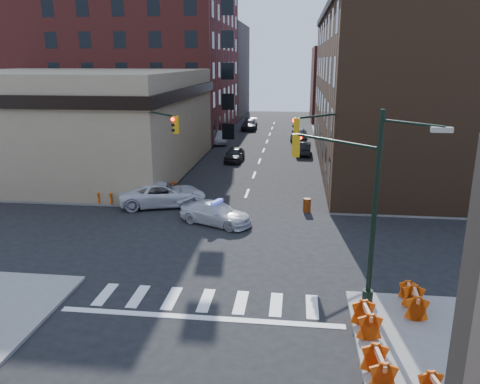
% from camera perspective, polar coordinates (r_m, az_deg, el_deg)
% --- Properties ---
extents(ground, '(140.00, 140.00, 0.00)m').
position_cam_1_polar(ground, '(26.66, -1.40, -6.06)').
color(ground, black).
rests_on(ground, ground).
extents(sidewalk_nw, '(34.00, 54.50, 0.15)m').
position_cam_1_polar(sidewalk_nw, '(63.87, -17.95, 6.17)').
color(sidewalk_nw, gray).
rests_on(sidewalk_nw, ground).
extents(sidewalk_ne, '(34.00, 54.50, 0.15)m').
position_cam_1_polar(sidewalk_ne, '(61.23, 25.34, 5.03)').
color(sidewalk_ne, gray).
rests_on(sidewalk_ne, ground).
extents(bank_building, '(22.00, 22.00, 9.00)m').
position_cam_1_polar(bank_building, '(46.18, -19.89, 8.13)').
color(bank_building, '#978363').
rests_on(bank_building, ground).
extents(apartment_block, '(25.00, 25.00, 24.00)m').
position_cam_1_polar(apartment_block, '(68.19, -12.62, 17.19)').
color(apartment_block, maroon).
rests_on(apartment_block, ground).
extents(commercial_row_ne, '(14.00, 34.00, 14.00)m').
position_cam_1_polar(commercial_row_ne, '(48.00, 18.53, 11.52)').
color(commercial_row_ne, '#492F1D').
rests_on(commercial_row_ne, ground).
extents(filler_nw, '(20.00, 18.00, 16.00)m').
position_cam_1_polar(filler_nw, '(88.69, -6.10, 14.48)').
color(filler_nw, brown).
rests_on(filler_nw, ground).
extents(filler_ne, '(16.00, 16.00, 12.00)m').
position_cam_1_polar(filler_ne, '(83.22, 14.39, 12.63)').
color(filler_ne, maroon).
rests_on(filler_ne, ground).
extents(signal_pole_se, '(5.40, 5.27, 8.00)m').
position_cam_1_polar(signal_pole_se, '(19.84, 13.67, -0.19)').
color(signal_pole_se, black).
rests_on(signal_pole_se, sidewalk_se).
extents(signal_pole_nw, '(3.58, 3.67, 8.00)m').
position_cam_1_polar(signal_pole_nw, '(31.77, -10.60, 5.41)').
color(signal_pole_nw, black).
rests_on(signal_pole_nw, sidewalk_nw).
extents(signal_pole_ne, '(3.67, 3.58, 8.00)m').
position_cam_1_polar(signal_pole_ne, '(30.43, 11.00, 4.94)').
color(signal_pole_ne, black).
rests_on(signal_pole_ne, sidewalk_ne).
extents(tree_ne_near, '(3.00, 3.00, 4.85)m').
position_cam_1_polar(tree_ne_near, '(51.04, 11.31, 8.26)').
color(tree_ne_near, black).
rests_on(tree_ne_near, sidewalk_ne).
extents(tree_ne_far, '(3.00, 3.00, 4.85)m').
position_cam_1_polar(tree_ne_far, '(58.96, 10.76, 9.27)').
color(tree_ne_far, black).
rests_on(tree_ne_far, sidewalk_ne).
extents(police_car, '(5.14, 3.66, 1.38)m').
position_cam_1_polar(police_car, '(29.29, -2.97, -2.59)').
color(police_car, silver).
rests_on(police_car, ground).
extents(pickup, '(6.52, 4.38, 1.66)m').
position_cam_1_polar(pickup, '(33.28, -9.38, -0.27)').
color(pickup, silver).
rests_on(pickup, ground).
extents(parked_car_wnear, '(1.88, 4.24, 1.42)m').
position_cam_1_polar(parked_car_wnear, '(47.38, -0.67, 4.59)').
color(parked_car_wnear, black).
rests_on(parked_car_wnear, ground).
extents(parked_car_wfar, '(2.06, 4.75, 1.52)m').
position_cam_1_polar(parked_car_wfar, '(57.80, -2.30, 6.67)').
color(parked_car_wfar, '#999EA2').
rests_on(parked_car_wfar, ground).
extents(parked_car_wdeep, '(2.19, 5.29, 1.53)m').
position_cam_1_polar(parked_car_wdeep, '(69.37, 1.16, 8.22)').
color(parked_car_wdeep, black).
rests_on(parked_car_wdeep, ground).
extents(parked_car_enear, '(1.66, 4.36, 1.42)m').
position_cam_1_polar(parked_car_enear, '(51.30, 7.76, 5.31)').
color(parked_car_enear, black).
rests_on(parked_car_enear, ground).
extents(parked_car_efar, '(2.29, 4.93, 1.63)m').
position_cam_1_polar(parked_car_efar, '(60.89, 7.18, 7.08)').
color(parked_car_efar, gray).
rests_on(parked_car_efar, ground).
extents(pedestrian_a, '(0.73, 0.58, 1.77)m').
position_cam_1_polar(pedestrian_a, '(35.84, -16.18, 0.81)').
color(pedestrian_a, black).
rests_on(pedestrian_a, sidewalk_nw).
extents(pedestrian_b, '(0.95, 0.84, 1.65)m').
position_cam_1_polar(pedestrian_b, '(35.98, -20.46, 0.39)').
color(pedestrian_b, black).
rests_on(pedestrian_b, sidewalk_nw).
extents(pedestrian_c, '(0.98, 1.03, 1.71)m').
position_cam_1_polar(pedestrian_c, '(35.30, -19.29, 0.27)').
color(pedestrian_c, '#202630').
rests_on(pedestrian_c, sidewalk_nw).
extents(barrel_road, '(0.53, 0.53, 0.93)m').
position_cam_1_polar(barrel_road, '(31.93, 8.16, -1.60)').
color(barrel_road, '#E1480A').
rests_on(barrel_road, ground).
extents(barrel_bank, '(0.69, 0.69, 1.00)m').
position_cam_1_polar(barrel_bank, '(35.74, -8.14, 0.35)').
color(barrel_bank, '#D6500A').
rests_on(barrel_bank, ground).
extents(barricade_se_a, '(0.57, 1.08, 0.80)m').
position_cam_1_polar(barricade_se_a, '(21.06, 19.97, -11.67)').
color(barricade_se_a, '#E9410A').
rests_on(barricade_se_a, sidewalk_se).
extents(barricade_se_b, '(0.78, 1.38, 1.00)m').
position_cam_1_polar(barricade_se_b, '(20.24, 20.56, -12.57)').
color(barricade_se_b, '#CA5F09').
rests_on(barricade_se_b, sidewalk_se).
extents(barricade_se_c, '(0.81, 1.42, 1.02)m').
position_cam_1_polar(barricade_se_c, '(18.50, 15.13, -14.86)').
color(barricade_se_c, orange).
rests_on(barricade_se_c, sidewalk_se).
extents(barricade_se_e, '(0.80, 1.39, 1.00)m').
position_cam_1_polar(barricade_se_e, '(16.20, 16.53, -19.88)').
color(barricade_se_e, '#C35D09').
rests_on(barricade_se_e, sidewalk_se).
extents(barricade_nw_a, '(1.28, 0.70, 0.93)m').
position_cam_1_polar(barricade_nw_a, '(34.19, -15.95, -0.62)').
color(barricade_nw_a, '#C14009').
rests_on(barricade_nw_a, sidewalk_nw).
extents(barricade_nw_b, '(1.36, 0.75, 0.98)m').
position_cam_1_polar(barricade_nw_b, '(36.53, -18.68, 0.23)').
color(barricade_nw_b, '#F1530B').
rests_on(barricade_nw_b, sidewalk_nw).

